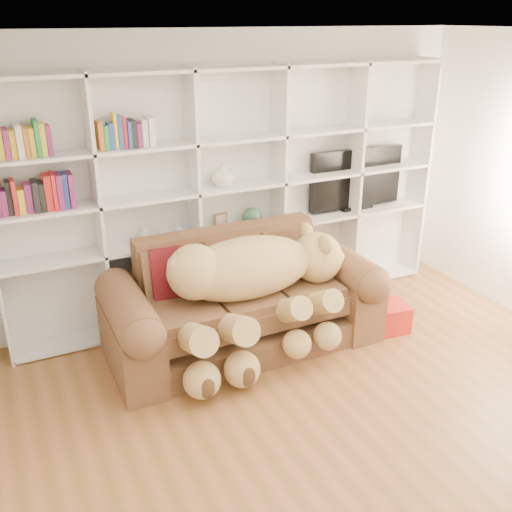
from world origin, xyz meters
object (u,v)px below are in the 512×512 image
teddy_bear (253,283)px  tv (356,179)px  sofa (242,306)px  gift_box (388,317)px

teddy_bear → tv: tv is taller
teddy_bear → tv: 1.95m
sofa → teddy_bear: size_ratio=1.34×
sofa → teddy_bear: bearing=-87.2°
teddy_bear → gift_box: size_ratio=5.37×
sofa → teddy_bear: (0.01, -0.20, 0.32)m
tv → teddy_bear: bearing=-150.8°
gift_box → tv: bearing=74.7°
sofa → teddy_bear: 0.38m
sofa → gift_box: 1.43m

